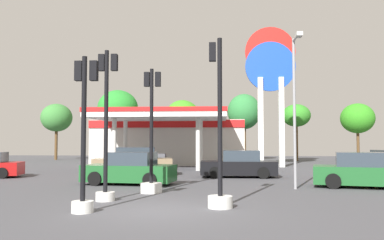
# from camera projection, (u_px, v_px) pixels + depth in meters

# --- Properties ---
(ground_plane) EXTENTS (90.00, 90.00, 0.00)m
(ground_plane) POSITION_uv_depth(u_px,v_px,m) (160.00, 211.00, 11.46)
(ground_plane) COLOR #47474C
(ground_plane) RESTS_ON ground
(gas_station) EXTENTS (12.72, 11.51, 4.27)m
(gas_station) POSITION_uv_depth(u_px,v_px,m) (169.00, 140.00, 34.35)
(gas_station) COLOR beige
(gas_station) RESTS_ON ground
(station_pole_sign) EXTENTS (3.94, 0.56, 11.07)m
(station_pole_sign) POSITION_uv_depth(u_px,v_px,m) (270.00, 78.00, 31.77)
(station_pole_sign) COLOR white
(station_pole_sign) RESTS_ON ground
(car_0) EXTENTS (4.18, 1.94, 1.49)m
(car_0) POSITION_uv_depth(u_px,v_px,m) (239.00, 165.00, 22.32)
(car_0) COLOR black
(car_0) RESTS_ON ground
(car_3) EXTENTS (4.36, 2.34, 1.49)m
(car_3) POSITION_uv_depth(u_px,v_px,m) (130.00, 170.00, 18.55)
(car_3) COLOR black
(car_3) RESTS_ON ground
(car_4) EXTENTS (4.83, 2.63, 1.64)m
(car_4) POSITION_uv_depth(u_px,v_px,m) (134.00, 162.00, 23.74)
(car_4) COLOR black
(car_4) RESTS_ON ground
(car_5) EXTENTS (4.51, 2.71, 1.51)m
(car_5) POSITION_uv_depth(u_px,v_px,m) (364.00, 172.00, 17.25)
(car_5) COLOR black
(car_5) RESTS_ON ground
(traffic_signal_0) EXTENTS (0.65, 0.67, 5.06)m
(traffic_signal_0) POSITION_uv_depth(u_px,v_px,m) (106.00, 138.00, 13.52)
(traffic_signal_0) COLOR silver
(traffic_signal_0) RESTS_ON ground
(traffic_signal_1) EXTENTS (0.84, 0.84, 4.81)m
(traffic_signal_1) POSITION_uv_depth(u_px,v_px,m) (151.00, 157.00, 15.57)
(traffic_signal_1) COLOR silver
(traffic_signal_1) RESTS_ON ground
(traffic_signal_2) EXTENTS (0.74, 0.74, 5.10)m
(traffic_signal_2) POSITION_uv_depth(u_px,v_px,m) (219.00, 161.00, 12.02)
(traffic_signal_2) COLOR silver
(traffic_signal_2) RESTS_ON ground
(traffic_signal_3) EXTENTS (0.65, 0.66, 4.37)m
(traffic_signal_3) POSITION_uv_depth(u_px,v_px,m) (84.00, 147.00, 11.29)
(traffic_signal_3) COLOR silver
(traffic_signal_3) RESTS_ON ground
(tree_0) EXTENTS (3.37, 3.37, 6.13)m
(tree_0) POSITION_uv_depth(u_px,v_px,m) (57.00, 118.00, 44.04)
(tree_0) COLOR brown
(tree_0) RESTS_ON ground
(tree_1) EXTENTS (4.17, 4.17, 7.35)m
(tree_1) POSITION_uv_depth(u_px,v_px,m) (118.00, 108.00, 41.92)
(tree_1) COLOR brown
(tree_1) RESTS_ON ground
(tree_2) EXTENTS (3.66, 3.66, 6.15)m
(tree_2) POSITION_uv_depth(u_px,v_px,m) (182.00, 119.00, 40.37)
(tree_2) COLOR brown
(tree_2) RESTS_ON ground
(tree_3) EXTENTS (3.46, 3.46, 7.00)m
(tree_3) POSITION_uv_depth(u_px,v_px,m) (244.00, 112.00, 42.40)
(tree_3) COLOR brown
(tree_3) RESTS_ON ground
(tree_4) EXTENTS (2.92, 2.92, 5.87)m
(tree_4) POSITION_uv_depth(u_px,v_px,m) (296.00, 116.00, 41.73)
(tree_4) COLOR brown
(tree_4) RESTS_ON ground
(tree_5) EXTENTS (3.26, 3.26, 5.74)m
(tree_5) POSITION_uv_depth(u_px,v_px,m) (357.00, 119.00, 39.53)
(tree_5) COLOR brown
(tree_5) RESTS_ON ground
(corner_streetlamp) EXTENTS (0.24, 1.48, 6.32)m
(corner_streetlamp) POSITION_uv_depth(u_px,v_px,m) (295.00, 96.00, 16.67)
(corner_streetlamp) COLOR gray
(corner_streetlamp) RESTS_ON ground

